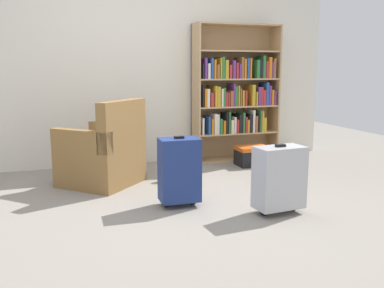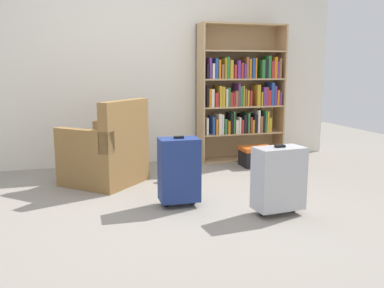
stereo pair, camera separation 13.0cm
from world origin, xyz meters
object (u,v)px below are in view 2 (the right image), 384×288
Objects in this scene: bookshelf at (240,94)px; armchair at (107,154)px; suitcase_navy_blue at (179,170)px; mug at (164,178)px; storage_box at (257,156)px; suitcase_silver at (279,178)px.

bookshelf is 1.80× the size of armchair.
mug is at bearing 87.10° from suitcase_navy_blue.
bookshelf reaches higher than armchair.
suitcase_silver reaches higher than storage_box.
suitcase_silver is at bearing -109.40° from storage_box.
suitcase_navy_blue is at bearing -127.63° from bookshelf.
mug is 0.20× the size of suitcase_silver.
suitcase_navy_blue is at bearing -59.64° from armchair.
bookshelf is 0.86m from storage_box.
armchair is 1.92m from storage_box.
storage_box is 0.69× the size of suitcase_silver.
suitcase_navy_blue is (-0.04, -0.82, 0.28)m from mug.
armchair reaches higher than mug.
storage_box is 1.80m from suitcase_silver.
bookshelf is at bearing 75.91° from suitcase_silver.
suitcase_navy_blue is (-1.27, -1.65, -0.55)m from bookshelf.
storage_box is at bearing 42.72° from suitcase_navy_blue.
suitcase_silver is at bearing -47.01° from armchair.
armchair is 1.09m from suitcase_navy_blue.
armchair is at bearing -171.11° from storage_box.
suitcase_silver reaches higher than mug.
mug is 0.29× the size of storage_box.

